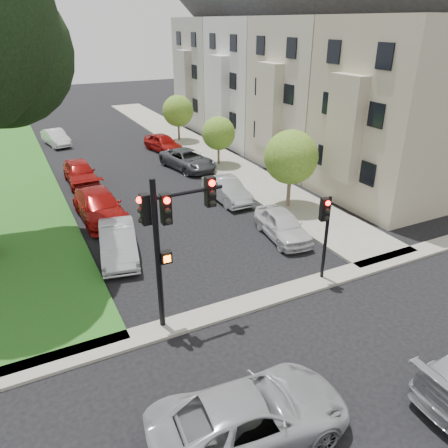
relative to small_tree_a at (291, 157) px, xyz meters
name	(u,v)px	position (x,y,z in m)	size (l,w,h in m)	color
ground	(290,332)	(-6.20, -9.19, -2.96)	(140.00, 140.00, 0.00)	black
sidewalk_right	(194,145)	(0.55, 14.81, -2.90)	(3.50, 44.00, 0.12)	gray
sidewalk_cross	(260,300)	(-6.20, -7.19, -2.90)	(60.00, 1.00, 0.12)	gray
house_a	(404,77)	(6.25, -1.19, 3.98)	(7.70, 7.55, 15.97)	tan
house_b	(318,65)	(6.25, 6.31, 3.98)	(7.70, 7.55, 15.97)	tan
house_c	(260,58)	(6.25, 13.81, 3.98)	(7.70, 7.55, 15.97)	silver
house_d	(220,53)	(6.25, 21.31, 3.98)	(7.70, 7.55, 15.97)	#AB9B89
small_tree_a	(291,157)	(0.00, 0.00, 0.00)	(2.96, 2.96, 4.44)	brown
small_tree_b	(218,133)	(0.00, 8.95, -0.57)	(2.39, 2.39, 3.59)	brown
small_tree_c	(178,111)	(0.00, 16.85, -0.29)	(2.67, 2.67, 4.01)	brown
traffic_signal_main	(168,227)	(-9.57, -6.96, 0.80)	(2.65, 0.68, 5.45)	black
traffic_signal_secondary	(325,224)	(-3.23, -7.00, -0.41)	(0.49, 0.40, 3.66)	black
car_cross_near	(251,415)	(-9.48, -12.18, -2.24)	(2.39, 5.19, 1.44)	#999BA0
car_parked_0	(282,225)	(-2.44, -3.06, -2.27)	(1.61, 4.01, 1.37)	silver
car_parked_1	(227,190)	(-2.61, 2.53, -2.28)	(1.43, 4.10, 1.35)	#999BA0
car_parked_2	(188,160)	(-2.32, 9.25, -2.27)	(2.26, 4.90, 1.36)	#3F4247
car_parked_3	(163,143)	(-2.33, 14.41, -2.25)	(1.67, 4.15, 1.41)	maroon
car_parked_5	(118,242)	(-10.06, -1.35, -2.23)	(1.54, 4.40, 1.45)	#999BA0
car_parked_6	(99,206)	(-9.89, 3.20, -2.20)	(2.13, 5.23, 1.52)	maroon
car_parked_7	(80,172)	(-9.76, 9.53, -2.20)	(1.78, 4.42, 1.51)	maroon
car_parked_9	(56,138)	(-9.84, 20.40, -2.30)	(1.40, 4.01, 1.32)	silver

